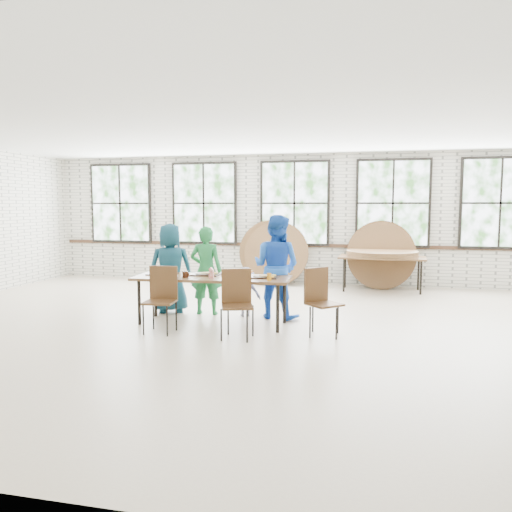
{
  "coord_description": "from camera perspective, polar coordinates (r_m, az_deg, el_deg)",
  "views": [
    {
      "loc": [
        1.7,
        -7.08,
        1.84
      ],
      "look_at": [
        0.0,
        0.4,
        1.05
      ],
      "focal_mm": 35.0,
      "sensor_mm": 36.0,
      "label": 1
    }
  ],
  "objects": [
    {
      "name": "room",
      "position": [
        11.64,
        4.42,
        5.8
      ],
      "size": [
        12.0,
        12.0,
        12.0
      ],
      "color": "beige",
      "rests_on": "ground"
    },
    {
      "name": "toddler",
      "position": [
        8.27,
        -1.25,
        -4.09
      ],
      "size": [
        0.6,
        0.48,
        0.82
      ],
      "primitive_type": "imported",
      "rotation": [
        0.0,
        0.0,
        3.54
      ],
      "color": "#161441",
      "rests_on": "ground"
    },
    {
      "name": "adult_teal",
      "position": [
        8.62,
        -9.74,
        -1.37
      ],
      "size": [
        0.86,
        0.7,
        1.53
      ],
      "primitive_type": "imported",
      "rotation": [
        0.0,
        0.0,
        3.47
      ],
      "color": "#184E5E",
      "rests_on": "ground"
    },
    {
      "name": "adult_blue",
      "position": [
        8.1,
        2.33,
        -1.22
      ],
      "size": [
        0.96,
        0.84,
        1.68
      ],
      "primitive_type": "imported",
      "rotation": [
        0.0,
        0.0,
        2.85
      ],
      "color": "blue",
      "rests_on": "ground"
    },
    {
      "name": "adult_green",
      "position": [
        8.41,
        -5.73,
        -1.65
      ],
      "size": [
        0.57,
        0.4,
        1.49
      ],
      "primitive_type": "imported",
      "rotation": [
        0.0,
        0.0,
        3.22
      ],
      "color": "#228240",
      "rests_on": "ground"
    },
    {
      "name": "chair_spare",
      "position": [
        7.14,
        7.35,
        -4.51
      ],
      "size": [
        0.58,
        0.58,
        0.95
      ],
      "rotation": [
        0.0,
        0.0,
        0.78
      ],
      "color": "#4E311A",
      "rests_on": "ground"
    },
    {
      "name": "tabletop_clutter",
      "position": [
        7.64,
        -4.48,
        -2.22
      ],
      "size": [
        2.09,
        0.61,
        0.11
      ],
      "color": "black",
      "rests_on": "dining_table"
    },
    {
      "name": "dining_table",
      "position": [
        7.7,
        -5.03,
        -2.74
      ],
      "size": [
        2.43,
        0.9,
        0.74
      ],
      "rotation": [
        0.0,
        0.0,
        0.04
      ],
      "color": "brown",
      "rests_on": "ground"
    },
    {
      "name": "storage_table",
      "position": [
        10.96,
        14.19,
        -0.35
      ],
      "size": [
        1.84,
        0.86,
        0.74
      ],
      "rotation": [
        0.0,
        0.0,
        -0.06
      ],
      "color": "brown",
      "rests_on": "ground"
    },
    {
      "name": "round_tops_leaning",
      "position": [
        11.36,
        8.0,
        0.24
      ],
      "size": [
        3.99,
        0.46,
        1.49
      ],
      "color": "brown",
      "rests_on": "ground"
    },
    {
      "name": "chair_near_left",
      "position": [
        7.38,
        -10.72,
        -4.22
      ],
      "size": [
        0.46,
        0.44,
        0.95
      ],
      "rotation": [
        0.0,
        0.0,
        0.09
      ],
      "color": "#4E311A",
      "rests_on": "ground"
    },
    {
      "name": "round_tops_stacked",
      "position": [
        10.95,
        14.21,
        0.27
      ],
      "size": [
        1.5,
        1.5,
        0.13
      ],
      "color": "brown",
      "rests_on": "storage_table"
    },
    {
      "name": "chair_near_right",
      "position": [
        6.95,
        -2.21,
        -4.75
      ],
      "size": [
        0.53,
        0.52,
        0.95
      ],
      "rotation": [
        0.0,
        0.0,
        0.32
      ],
      "color": "#4E311A",
      "rests_on": "ground"
    }
  ]
}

